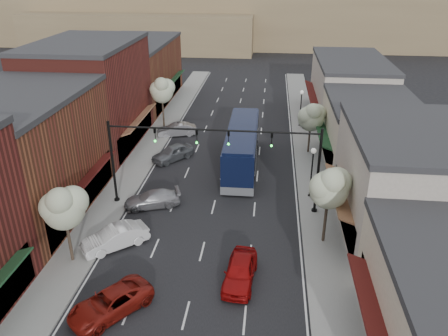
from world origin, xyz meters
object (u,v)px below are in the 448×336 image
(coach_bus, at_px, (242,147))
(tree_right_far, at_px, (312,116))
(parked_car_a, at_px, (110,303))
(parked_car_c, at_px, (152,199))
(tree_left_near, at_px, (64,206))
(tree_left_far, at_px, (162,90))
(parked_car_b, at_px, (115,238))
(signal_mast_left, at_px, (141,151))
(red_hatchback, at_px, (240,271))
(tree_right_near, at_px, (330,187))
(lamp_post_near, at_px, (312,165))
(parked_car_e, at_px, (177,130))
(signal_mast_right, at_px, (287,158))
(lamp_post_far, at_px, (301,102))
(parked_car_d, at_px, (173,153))

(coach_bus, bearing_deg, tree_right_far, 29.69)
(parked_car_a, xyz_separation_m, parked_car_c, (-0.70, 11.82, -0.02))
(tree_left_near, height_order, parked_car_a, tree_left_near)
(tree_left_far, relative_size, parked_car_b, 1.35)
(signal_mast_left, bearing_deg, parked_car_b, -93.65)
(tree_left_far, bearing_deg, red_hatchback, -67.54)
(signal_mast_left, bearing_deg, tree_left_near, -108.10)
(tree_right_far, xyz_separation_m, red_hatchback, (-5.55, -20.73, -3.23))
(tree_left_far, bearing_deg, tree_right_near, -52.96)
(lamp_post_near, xyz_separation_m, parked_car_e, (-14.00, 12.94, -2.29))
(tree_right_far, bearing_deg, tree_left_far, 160.13)
(signal_mast_right, bearing_deg, tree_right_near, -56.09)
(tree_left_near, xyz_separation_m, parked_car_b, (2.24, 1.96, -3.47))
(parked_car_a, bearing_deg, tree_right_near, 71.62)
(signal_mast_left, height_order, tree_right_near, signal_mast_left)
(coach_bus, height_order, red_hatchback, coach_bus)
(tree_right_far, relative_size, red_hatchback, 1.21)
(signal_mast_right, xyz_separation_m, tree_right_near, (2.73, -4.05, -0.17))
(lamp_post_far, relative_size, parked_car_b, 0.98)
(tree_left_near, height_order, parked_car_c, tree_left_near)
(parked_car_c, bearing_deg, tree_right_far, 112.99)
(signal_mast_left, relative_size, parked_car_d, 1.83)
(parked_car_a, bearing_deg, signal_mast_right, 89.79)
(tree_right_near, bearing_deg, parked_car_b, -171.91)
(signal_mast_right, relative_size, tree_right_near, 1.38)
(parked_car_e, bearing_deg, signal_mast_right, 18.88)
(lamp_post_near, xyz_separation_m, parked_car_a, (-12.00, -14.70, -2.33))
(signal_mast_left, xyz_separation_m, lamp_post_near, (13.42, 2.50, -1.62))
(tree_right_near, xyz_separation_m, parked_car_b, (-14.36, -2.04, -3.70))
(tree_left_near, distance_m, parked_car_b, 4.57)
(lamp_post_far, bearing_deg, parked_car_a, -110.44)
(tree_right_near, distance_m, red_hatchback, 8.17)
(tree_right_near, relative_size, lamp_post_far, 1.34)
(signal_mast_left, relative_size, red_hatchback, 1.83)
(parked_car_c, height_order, parked_car_e, parked_car_e)
(tree_left_near, bearing_deg, tree_right_far, 50.31)
(signal_mast_left, bearing_deg, red_hatchback, -46.23)
(red_hatchback, xyz_separation_m, parked_car_e, (-8.99, 24.23, -0.04))
(parked_car_e, bearing_deg, parked_car_b, -18.05)
(signal_mast_right, height_order, parked_car_d, signal_mast_right)
(lamp_post_near, relative_size, parked_car_a, 0.92)
(signal_mast_left, relative_size, lamp_post_far, 1.85)
(signal_mast_left, bearing_deg, parked_car_c, -28.22)
(parked_car_b, height_order, parked_car_d, parked_car_d)
(lamp_post_near, distance_m, lamp_post_far, 17.50)
(tree_right_far, bearing_deg, signal_mast_left, -139.46)
(parked_car_a, bearing_deg, tree_left_far, 136.27)
(lamp_post_near, bearing_deg, parked_car_a, -129.22)
(tree_right_far, distance_m, lamp_post_far, 8.13)
(tree_left_near, xyz_separation_m, parked_car_c, (3.35, 7.67, -3.57))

